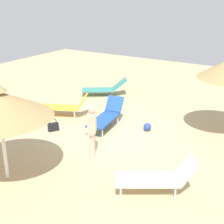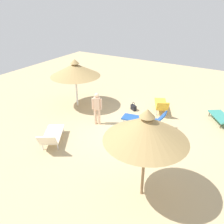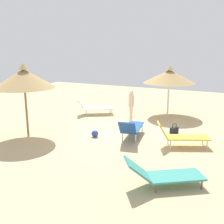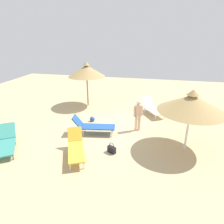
# 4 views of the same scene
# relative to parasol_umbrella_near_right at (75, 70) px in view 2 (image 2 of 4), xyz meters

# --- Properties ---
(ground) EXTENTS (24.00, 24.00, 0.10)m
(ground) POSITION_rel_parasol_umbrella_near_right_xyz_m (-1.04, -3.67, -2.02)
(ground) COLOR tan
(parasol_umbrella_near_right) EXTENTS (2.56, 2.56, 2.51)m
(parasol_umbrella_near_right) POSITION_rel_parasol_umbrella_near_right_xyz_m (0.00, 0.00, 0.00)
(parasol_umbrella_near_right) COLOR white
(parasol_umbrella_near_right) RESTS_ON ground
(parasol_umbrella_center) EXTENTS (2.30, 2.30, 2.82)m
(parasol_umbrella_center) POSITION_rel_parasol_umbrella_near_right_xyz_m (-4.09, -5.62, 0.29)
(parasol_umbrella_center) COLOR olive
(parasol_umbrella_center) RESTS_ON ground
(lounge_chair_far_left) EXTENTS (0.89, 2.01, 0.88)m
(lounge_chair_far_left) POSITION_rel_parasol_umbrella_near_right_xyz_m (-0.37, -4.10, -1.55)
(lounge_chair_far_left) COLOR #1E478C
(lounge_chair_far_left) RESTS_ON ground
(lounge_chair_far_right) EXTENTS (1.93, 1.55, 0.87)m
(lounge_chair_far_right) POSITION_rel_parasol_umbrella_near_right_xyz_m (-3.50, -1.46, -1.59)
(lounge_chair_far_right) COLOR silver
(lounge_chair_far_right) RESTS_ON ground
(lounge_chair_edge) EXTENTS (1.86, 1.25, 0.87)m
(lounge_chair_edge) POSITION_rel_parasol_umbrella_near_right_xyz_m (1.49, -4.18, -1.57)
(lounge_chair_edge) COLOR gold
(lounge_chair_edge) RESTS_ON ground
(person_standing_front) EXTENTS (0.32, 0.42, 1.53)m
(person_standing_front) POSITION_rel_parasol_umbrella_near_right_xyz_m (-1.19, -2.08, -1.12)
(person_standing_front) COLOR beige
(person_standing_front) RESTS_ON ground
(handbag) EXTENTS (0.31, 0.38, 0.44)m
(handbag) POSITION_rel_parasol_umbrella_near_right_xyz_m (0.99, -2.88, -1.82)
(handbag) COLOR black
(handbag) RESTS_ON ground
(beach_ball) EXTENTS (0.27, 0.27, 0.27)m
(beach_ball) POSITION_rel_parasol_umbrella_near_right_xyz_m (-1.71, -4.56, -1.84)
(beach_ball) COLOR navy
(beach_ball) RESTS_ON ground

